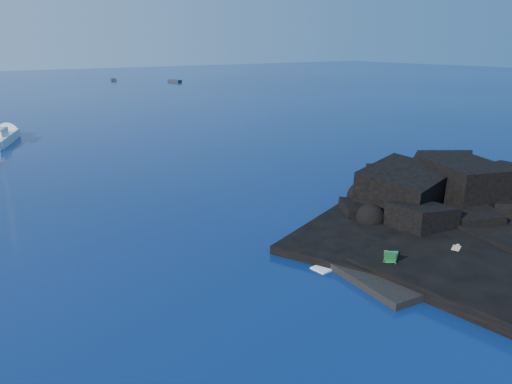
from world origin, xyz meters
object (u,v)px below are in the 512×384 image
Objects in this scene: sailboat at (0,143)px; marker_cone at (394,260)px; distant_boat_b at (175,82)px; sunbather at (456,250)px; distant_boat_a at (113,80)px; deck_chair at (391,253)px.

sailboat reaches higher than marker_cone.
sailboat is 86.54m from distant_boat_b.
distant_boat_a is (27.71, 130.35, -0.54)m from sunbather.
sailboat is at bearing -142.33° from distant_boat_b.
distant_boat_a is (31.48, 129.49, -0.63)m from marker_cone.
sailboat reaches higher than sunbather.
marker_cone reaches higher than distant_boat_a.
sunbather is 0.44× the size of distant_boat_b.
deck_chair is 0.78× the size of sunbather.
distant_boat_b is at bearing 69.15° from marker_cone.
distant_boat_b is at bearing 46.64° from sunbather.
deck_chair is 133.01m from distant_boat_a.
deck_chair reaches higher than distant_boat_b.
sailboat is 8.52× the size of deck_chair.
deck_chair is at bearing -89.08° from distant_boat_a.
distant_boat_a is at bearing 41.88° from deck_chair.
deck_chair is (10.61, -46.31, 0.88)m from sailboat.
sailboat is at bearing 68.44° from deck_chair.
marker_cone is at bearing -55.40° from sailboat.
sunbather reaches higher than distant_boat_b.
marker_cone is at bearing -89.09° from distant_boat_a.
sailboat is at bearing 102.74° from marker_cone.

